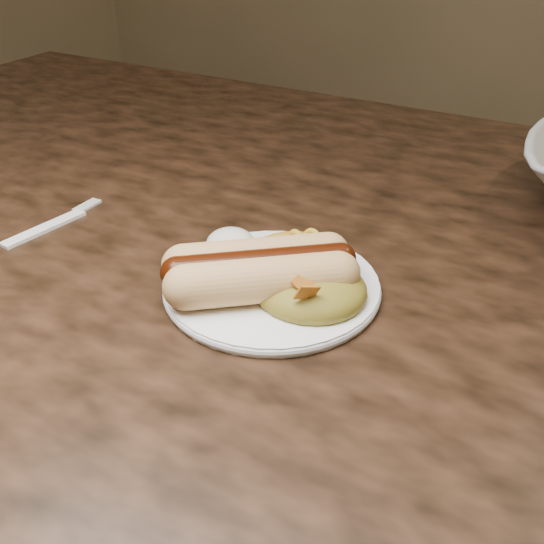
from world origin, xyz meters
The scene contains 7 objects.
table centered at (0.00, 0.00, 0.66)m, with size 1.60×0.90×0.75m.
plate centered at (0.09, -0.14, 0.76)m, with size 0.20×0.20×0.01m, color white.
hotdog centered at (0.08, -0.16, 0.78)m, with size 0.13×0.15×0.04m.
mac_and_cheese centered at (0.09, -0.10, 0.78)m, with size 0.09×0.08×0.04m, color gold.
sour_cream centered at (0.03, -0.11, 0.77)m, with size 0.05×0.05×0.03m, color white.
taco_salad centered at (0.13, -0.14, 0.78)m, with size 0.10×0.10×0.04m.
fork centered at (-0.18, -0.16, 0.75)m, with size 0.02×0.15×0.00m, color white.
Camera 1 is at (0.33, -0.57, 1.07)m, focal length 42.00 mm.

